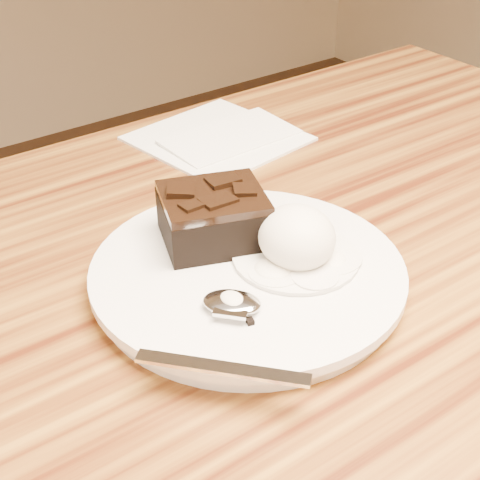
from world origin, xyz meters
TOP-DOWN VIEW (x-y plane):
  - plate at (0.05, 0.06)m, footprint 0.25×0.25m
  - brownie at (0.05, 0.11)m, footprint 0.10×0.09m
  - ice_cream_scoop at (0.08, 0.05)m, footprint 0.06×0.06m
  - melt_puddle at (0.08, 0.05)m, footprint 0.10×0.10m
  - spoon at (0.00, 0.03)m, footprint 0.13×0.15m
  - napkin at (0.18, 0.30)m, footprint 0.18×0.18m
  - crumb_a at (0.00, 0.01)m, footprint 0.01×0.01m
  - crumb_b at (0.00, 0.02)m, footprint 0.01×0.01m
  - crumb_c at (0.10, 0.02)m, footprint 0.00×0.01m
  - crumb_d at (0.11, 0.01)m, footprint 0.01×0.01m

SIDE VIEW (x-z plane):
  - napkin at x=0.18m, z-range 0.75..0.76m
  - plate at x=0.05m, z-range 0.75..0.77m
  - melt_puddle at x=0.08m, z-range 0.77..0.77m
  - crumb_b at x=0.00m, z-range 0.77..0.77m
  - crumb_a at x=0.00m, z-range 0.77..0.77m
  - crumb_c at x=0.10m, z-range 0.77..0.77m
  - crumb_d at x=0.11m, z-range 0.77..0.77m
  - spoon at x=0.00m, z-range 0.77..0.78m
  - brownie at x=0.05m, z-range 0.77..0.81m
  - ice_cream_scoop at x=0.08m, z-range 0.77..0.82m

